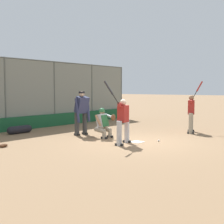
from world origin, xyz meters
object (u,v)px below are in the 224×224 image
Objects in this scene: equipment_bag_dugout_side at (20,130)px; baseball_loose at (159,141)px; batter_at_plate at (123,120)px; umpire_home at (82,111)px; catcher_behind_plate at (104,122)px; batter_on_deck at (191,112)px; spare_bat_near_backstop at (100,124)px; fielding_glove_on_dirt at (3,146)px.

baseball_loose is at bearing 108.97° from equipment_bag_dugout_side.
batter_at_plate reaches higher than umpire_home.
batter_on_deck reaches higher than catcher_behind_plate.
baseball_loose reaches higher than spare_bat_near_backstop.
batter_on_deck reaches higher than fielding_glove_on_dirt.
catcher_behind_plate is 4.52m from spare_bat_near_backstop.
catcher_behind_plate is at bearing 95.98° from umpire_home.
fielding_glove_on_dirt is (6.84, 1.79, 0.02)m from spare_bat_near_backstop.
batter_on_deck is (-4.19, 0.57, 0.04)m from batter_at_plate.
umpire_home is 3.91m from spare_bat_near_backstop.
umpire_home is 3.66m from fielding_glove_on_dirt.
catcher_behind_plate is 15.80× the size of baseball_loose.
batter_at_plate is at bearing 81.52° from umpire_home.
umpire_home reaches higher than spare_bat_near_backstop.
umpire_home is 0.81× the size of batter_on_deck.
catcher_behind_plate is (-0.64, -1.42, -0.25)m from batter_at_plate.
batter_at_plate reaches higher than fielding_glove_on_dirt.
batter_at_plate is at bearing 23.67° from spare_bat_near_backstop.
batter_on_deck is 3.08m from baseball_loose.
batter_at_plate is 1.58m from catcher_behind_plate.
batter_on_deck is at bearing 155.27° from fielding_glove_on_dirt.
equipment_bag_dugout_side is at bearing -56.10° from umpire_home.
batter_at_plate is 29.59× the size of baseball_loose.
umpire_home is at bearing -118.06° from batter_at_plate.
batter_on_deck is 1.88× the size of equipment_bag_dugout_side.
umpire_home is at bearing 178.30° from fielding_glove_on_dirt.
spare_bat_near_backstop is at bearing -117.22° from baseball_loose.
umpire_home is 4.78m from batter_on_deck.
batter_on_deck is 30.48× the size of baseball_loose.
equipment_bag_dugout_side is at bearing 107.33° from batter_on_deck.
baseball_loose is at bearing 37.41° from spare_bat_near_backstop.
catcher_behind_plate is 3.83× the size of fielding_glove_on_dirt.
umpire_home is at bearing -79.39° from baseball_loose.
catcher_behind_plate is at bearing 110.90° from equipment_bag_dugout_side.
fielding_glove_on_dirt is (3.57, -1.29, -0.55)m from catcher_behind_plate.
spare_bat_near_backstop is 2.77× the size of fielding_glove_on_dirt.
catcher_behind_plate is 1.38× the size of spare_bat_near_backstop.
fielding_glove_on_dirt is at bearing 3.03° from umpire_home.
umpire_home is 5.96× the size of fielding_glove_on_dirt.
batter_at_plate is at bearing 137.27° from fielding_glove_on_dirt.
fielding_glove_on_dirt reaches higher than spare_bat_near_backstop.
umpire_home is 2.15× the size of spare_bat_near_backstop.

